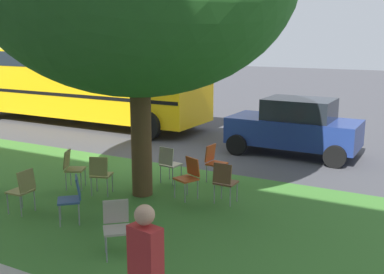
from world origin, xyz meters
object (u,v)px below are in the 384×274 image
chair_1 (72,166)px  chair_7 (169,162)px  chair_8 (214,160)px  chair_3 (73,196)px  chair_10 (100,172)px  chair_9 (224,180)px  school_bus (80,79)px  chair_0 (117,224)px  chair_5 (189,175)px  pedestrian_1 (146,273)px  chair_4 (23,188)px  parked_car (295,126)px

chair_1 → chair_7: (-1.74, -1.36, 0.00)m
chair_1 → chair_8: bearing=-142.1°
chair_3 → chair_10: 1.53m
chair_7 → chair_10: size_ratio=1.00×
chair_9 → school_bus: (8.80, -5.55, 1.24)m
chair_0 → chair_7: size_ratio=1.00×
chair_7 → chair_9: size_ratio=1.00×
chair_5 → chair_8: 1.33m
school_bus → chair_9: bearing=147.8°
chair_8 → chair_10: same height
chair_0 → chair_5: bearing=-84.1°
chair_8 → pedestrian_1: bearing=109.4°
chair_3 → chair_4: bearing=5.6°
chair_10 → school_bus: (6.22, -6.35, 1.24)m
chair_4 → chair_10: size_ratio=1.00×
chair_3 → pedestrian_1: bearing=144.3°
chair_0 → chair_5: size_ratio=1.00×
chair_1 → chair_7: bearing=-142.0°
chair_0 → chair_10: 2.92m
chair_1 → pedestrian_1: (-4.65, 3.83, 0.41)m
chair_0 → school_bus: 11.88m
chair_0 → chair_10: (2.05, -2.07, 0.00)m
chair_3 → chair_5: bearing=-119.1°
chair_5 → parked_car: (-0.85, -4.77, 0.32)m
chair_5 → chair_10: bearing=23.6°
parked_car → school_bus: size_ratio=0.36×
chair_9 → parked_car: 4.74m
chair_5 → chair_7: size_ratio=1.00×
school_bus → chair_5: bearing=145.0°
chair_1 → chair_8: size_ratio=1.00×
chair_8 → pedestrian_1: (-2.06, 5.84, 0.41)m
chair_3 → school_bus: bearing=-49.0°
school_bus → chair_1: bearing=130.4°
chair_5 → chair_7: same height
chair_4 → chair_8: same height
chair_4 → chair_5: (-2.39, -2.31, 0.00)m
chair_1 → parked_car: size_ratio=0.24×
chair_0 → chair_3: size_ratio=1.00×
pedestrian_1 → chair_0: bearing=-44.4°
chair_3 → chair_5: (-1.22, -2.20, 0.00)m
chair_1 → chair_8: 3.28m
chair_1 → parked_car: parked_car is taller
chair_4 → chair_5: bearing=-135.9°
chair_5 → chair_7: (0.91, -0.67, 0.00)m
chair_1 → chair_4: (-0.25, 1.62, 0.00)m
school_bus → parked_car: bearing=174.7°
chair_0 → pedestrian_1: pedestrian_1 is taller
chair_4 → chair_7: 3.33m
chair_0 → school_bus: bearing=-45.5°
chair_4 → pedestrian_1: pedestrian_1 is taller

